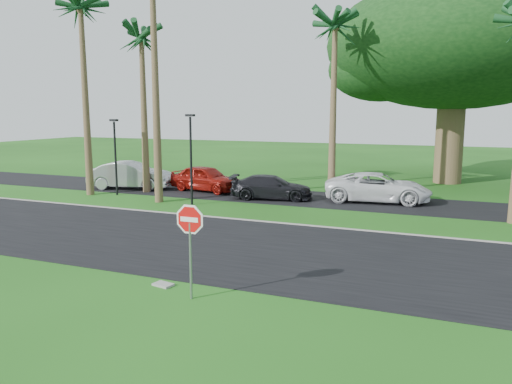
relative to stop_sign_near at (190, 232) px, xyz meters
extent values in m
plane|color=#1A4711|center=(-0.50, 3.00, -1.77)|extent=(120.00, 120.00, 0.00)
cube|color=black|center=(-0.50, 5.00, -1.76)|extent=(120.00, 8.00, 0.02)
cube|color=black|center=(-0.50, 15.50, -1.76)|extent=(120.00, 5.00, 0.02)
cube|color=gray|center=(-0.50, 9.05, -1.74)|extent=(120.00, 0.12, 0.06)
cylinder|color=gray|center=(0.00, 0.00, -0.77)|extent=(0.07, 0.07, 2.00)
cylinder|color=white|center=(0.00, 0.00, 0.33)|extent=(1.05, 0.02, 1.05)
cylinder|color=red|center=(0.00, 0.00, 0.33)|extent=(0.90, 0.02, 0.90)
cube|color=white|center=(0.00, 0.00, 0.33)|extent=(0.50, 0.02, 0.12)
cone|color=brown|center=(-13.50, 12.00, 3.48)|extent=(0.44, 0.44, 10.50)
cone|color=brown|center=(-11.00, 14.00, 2.73)|extent=(0.44, 0.44, 9.00)
cone|color=brown|center=(-8.50, 11.50, 3.98)|extent=(0.44, 0.44, 11.50)
cone|color=brown|center=(-0.50, 17.00, 2.98)|extent=(0.44, 0.44, 9.50)
cylinder|color=brown|center=(5.50, 25.00, 1.23)|extent=(1.80, 1.80, 6.00)
ellipsoid|color=black|center=(5.50, 25.00, 7.23)|extent=(16.50, 16.50, 8.25)
cylinder|color=black|center=(-12.00, 12.50, 0.33)|extent=(0.12, 0.12, 4.20)
cube|color=black|center=(-12.00, 12.50, 2.51)|extent=(0.45, 0.25, 0.12)
cylinder|color=black|center=(-6.50, 11.50, 0.48)|extent=(0.12, 0.12, 4.50)
cube|color=black|center=(-6.50, 11.50, 2.81)|extent=(0.45, 0.25, 0.12)
imported|color=#A8ACAF|center=(-12.62, 14.67, -0.94)|extent=(5.38, 3.03, 1.68)
imported|color=maroon|center=(-7.88, 15.63, -1.00)|extent=(4.77, 2.57, 1.54)
imported|color=black|center=(-3.24, 14.55, -1.12)|extent=(4.78, 2.75, 1.30)
imported|color=white|center=(2.28, 15.94, -1.01)|extent=(5.78, 3.18, 1.53)
cube|color=gray|center=(-1.21, 0.55, -1.74)|extent=(0.61, 0.45, 0.06)
camera|label=1|loc=(6.21, -10.74, 3.03)|focal=35.00mm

